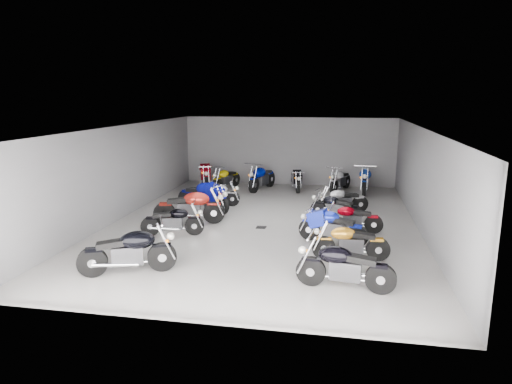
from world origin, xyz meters
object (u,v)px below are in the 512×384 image
at_px(motorcycle_right_a, 344,267).
at_px(motorcycle_right_c, 332,226).
at_px(motorcycle_right_f, 342,200).
at_px(drain_grate, 261,227).
at_px(motorcycle_right_d, 352,218).
at_px(motorcycle_left_e, 203,197).
at_px(motorcycle_back_a, 205,175).
at_px(motorcycle_left_f, 216,194).
at_px(motorcycle_right_e, 336,207).
at_px(motorcycle_left_d, 190,207).
at_px(motorcycle_back_d, 296,179).
at_px(motorcycle_left_c, 173,221).
at_px(motorcycle_back_e, 340,180).
at_px(motorcycle_back_b, 226,178).
at_px(motorcycle_back_c, 262,178).
at_px(motorcycle_back_f, 365,180).
at_px(motorcycle_left_a, 129,251).
at_px(motorcycle_right_b, 350,242).

height_order(motorcycle_right_a, motorcycle_right_c, motorcycle_right_a).
bearing_deg(motorcycle_right_f, drain_grate, 113.19).
bearing_deg(motorcycle_right_d, motorcycle_left_e, 71.51).
bearing_deg(motorcycle_back_a, motorcycle_left_f, 91.87).
xyz_separation_m(motorcycle_right_e, motorcycle_right_f, (0.21, 0.99, 0.02)).
relative_size(motorcycle_left_d, motorcycle_right_c, 1.16).
xyz_separation_m(motorcycle_left_e, motorcycle_right_d, (5.29, -1.59, -0.12)).
xyz_separation_m(drain_grate, motorcycle_right_a, (2.62, -4.41, 0.52)).
xyz_separation_m(motorcycle_right_e, motorcycle_back_d, (-1.84, 4.74, 0.04)).
distance_m(motorcycle_right_e, motorcycle_right_f, 1.01).
xyz_separation_m(drain_grate, motorcycle_left_c, (-2.50, -1.32, 0.46)).
height_order(motorcycle_left_d, motorcycle_right_f, motorcycle_left_d).
relative_size(motorcycle_left_c, motorcycle_back_a, 0.84).
bearing_deg(motorcycle_right_c, motorcycle_left_d, 91.51).
relative_size(motorcycle_right_d, motorcycle_back_e, 0.94).
bearing_deg(motorcycle_left_e, motorcycle_back_d, 172.32).
distance_m(motorcycle_left_e, motorcycle_back_b, 4.33).
height_order(motorcycle_right_c, motorcycle_back_c, motorcycle_back_c).
height_order(motorcycle_left_f, motorcycle_back_c, motorcycle_back_c).
bearing_deg(motorcycle_back_f, motorcycle_right_f, 80.15).
distance_m(motorcycle_right_c, motorcycle_right_d, 1.31).
bearing_deg(motorcycle_back_c, motorcycle_left_c, 95.53).
distance_m(motorcycle_left_d, motorcycle_back_a, 6.26).
bearing_deg(motorcycle_back_e, motorcycle_left_a, 87.14).
distance_m(motorcycle_back_c, motorcycle_back_f, 4.59).
distance_m(motorcycle_left_a, motorcycle_left_d, 4.46).
distance_m(motorcycle_back_b, motorcycle_back_c, 1.66).
relative_size(motorcycle_left_f, motorcycle_back_a, 0.83).
bearing_deg(motorcycle_right_c, drain_grate, 78.70).
distance_m(motorcycle_right_a, motorcycle_right_f, 6.84).
bearing_deg(motorcycle_right_b, motorcycle_left_c, 72.15).
distance_m(motorcycle_left_e, motorcycle_back_c, 4.58).
xyz_separation_m(motorcycle_left_a, motorcycle_left_d, (0.03, 4.46, 0.01)).
bearing_deg(motorcycle_back_e, motorcycle_right_b, 113.60).
relative_size(drain_grate, motorcycle_right_a, 0.15).
relative_size(motorcycle_left_c, motorcycle_back_d, 0.95).
bearing_deg(motorcycle_back_c, motorcycle_left_d, 93.74).
relative_size(motorcycle_right_b, motorcycle_back_b, 1.03).
distance_m(motorcycle_left_e, motorcycle_back_e, 6.84).
bearing_deg(motorcycle_right_a, drain_grate, 37.33).
xyz_separation_m(motorcycle_left_c, motorcycle_back_a, (-1.27, 7.47, 0.11)).
height_order(drain_grate, motorcycle_left_e, motorcycle_left_e).
bearing_deg(motorcycle_left_e, motorcycle_back_b, -151.86).
xyz_separation_m(motorcycle_back_a, motorcycle_back_d, (4.28, 0.03, -0.08)).
relative_size(drain_grate, motorcycle_right_c, 0.16).
height_order(motorcycle_left_c, motorcycle_right_f, motorcycle_right_f).
bearing_deg(drain_grate, motorcycle_back_b, 114.31).
bearing_deg(motorcycle_right_c, motorcycle_back_b, 50.95).
height_order(drain_grate, motorcycle_back_e, motorcycle_back_e).
relative_size(motorcycle_right_a, motorcycle_back_f, 0.92).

